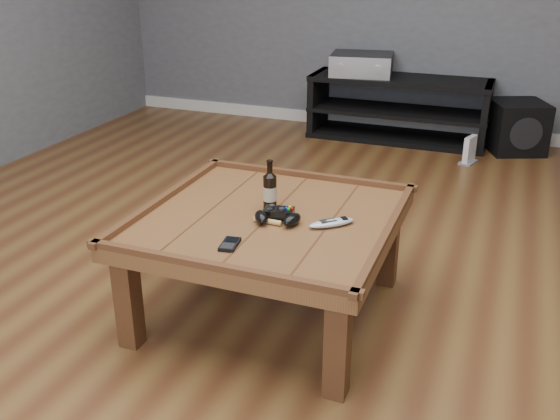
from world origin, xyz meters
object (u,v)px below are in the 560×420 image
(smartphone, at_px, (230,244))
(remote_control, at_px, (332,223))
(coffee_table, at_px, (269,229))
(game_console, at_px, (469,151))
(pizza_slice, at_px, (274,216))
(media_console, at_px, (398,109))
(game_controller, at_px, (278,216))
(beer_bottle, at_px, (270,190))
(subwoofer, at_px, (516,127))
(av_receiver, at_px, (362,64))

(smartphone, distance_m, remote_control, 0.42)
(coffee_table, height_order, game_console, coffee_table)
(pizza_slice, xyz_separation_m, game_console, (0.58, 2.35, -0.37))
(media_console, xyz_separation_m, game_console, (0.61, -0.41, -0.16))
(game_controller, distance_m, remote_control, 0.21)
(beer_bottle, bearing_deg, smartphone, -91.98)
(coffee_table, distance_m, smartphone, 0.31)
(smartphone, bearing_deg, game_controller, 62.90)
(game_controller, relative_size, pizza_slice, 0.96)
(smartphone, height_order, subwoofer, smartphone)
(beer_bottle, xyz_separation_m, pizza_slice, (0.05, -0.07, -0.08))
(subwoofer, bearing_deg, remote_control, -125.34)
(coffee_table, distance_m, game_console, 2.44)
(beer_bottle, xyz_separation_m, smartphone, (-0.01, -0.36, -0.08))
(game_controller, height_order, smartphone, game_controller)
(av_receiver, height_order, game_console, av_receiver)
(coffee_table, distance_m, av_receiver, 2.77)
(game_controller, bearing_deg, coffee_table, 130.56)
(pizza_slice, height_order, subwoofer, pizza_slice)
(game_console, bearing_deg, coffee_table, -86.71)
(coffee_table, relative_size, beer_bottle, 4.78)
(beer_bottle, height_order, subwoofer, beer_bottle)
(media_console, xyz_separation_m, remote_control, (0.27, -2.75, 0.22))
(media_console, bearing_deg, pizza_slice, -89.46)
(media_console, relative_size, subwoofer, 2.82)
(media_console, bearing_deg, coffee_table, -90.00)
(subwoofer, bearing_deg, game_controller, -129.16)
(smartphone, bearing_deg, av_receiver, 86.96)
(subwoofer, bearing_deg, coffee_table, -130.46)
(beer_bottle, relative_size, pizza_slice, 1.01)
(beer_bottle, distance_m, smartphone, 0.37)
(media_console, bearing_deg, remote_control, -84.50)
(coffee_table, xyz_separation_m, media_console, (0.00, 2.75, -0.15))
(game_controller, height_order, subwoofer, game_controller)
(media_console, height_order, av_receiver, av_receiver)
(remote_control, bearing_deg, coffee_table, -131.73)
(pizza_slice, bearing_deg, av_receiver, 99.37)
(beer_bottle, bearing_deg, av_receiver, 96.25)
(pizza_slice, distance_m, smartphone, 0.30)
(smartphone, xyz_separation_m, game_console, (0.64, 2.64, -0.37))
(coffee_table, relative_size, subwoofer, 2.07)
(smartphone, height_order, remote_control, remote_control)
(remote_control, xyz_separation_m, av_receiver, (-0.58, 2.75, 0.12))
(beer_bottle, distance_m, subwoofer, 2.87)
(remote_control, xyz_separation_m, subwoofer, (0.64, 2.76, -0.27))
(media_console, relative_size, beer_bottle, 6.50)
(remote_control, height_order, av_receiver, av_receiver)
(game_controller, bearing_deg, remote_control, 2.15)
(smartphone, height_order, av_receiver, av_receiver)
(media_console, height_order, smartphone, media_console)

